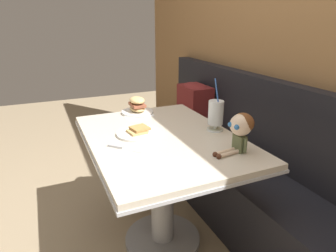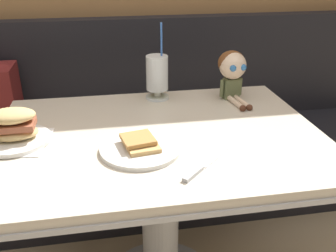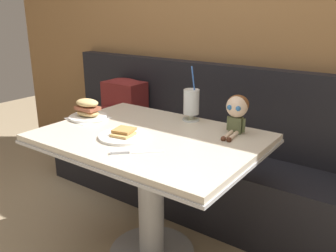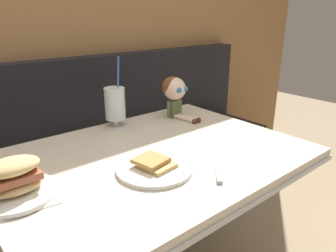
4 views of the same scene
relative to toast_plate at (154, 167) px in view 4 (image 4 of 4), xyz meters
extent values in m
cube|color=olive|center=(0.08, 0.98, 0.45)|extent=(4.40, 0.08, 2.40)
cube|color=black|center=(0.08, 0.70, -0.53)|extent=(2.60, 0.48, 0.45)
cube|color=black|center=(0.08, 0.89, -0.03)|extent=(2.60, 0.10, 0.55)
cube|color=beige|center=(0.08, 0.11, -0.03)|extent=(1.10, 0.80, 0.03)
cube|color=#B7BABF|center=(0.08, 0.11, -0.05)|extent=(1.11, 0.81, 0.02)
cylinder|color=#A5A8AD|center=(0.08, 0.11, -0.38)|extent=(0.14, 0.14, 0.65)
cylinder|color=white|center=(0.00, 0.00, 0.00)|extent=(0.25, 0.25, 0.01)
cube|color=tan|center=(0.01, -0.01, 0.01)|extent=(0.11, 0.11, 0.01)
cube|color=#B78447|center=(-0.01, 0.01, 0.02)|extent=(0.11, 0.11, 0.01)
cylinder|color=silver|center=(0.12, 0.44, -0.01)|extent=(0.10, 0.10, 0.01)
cylinder|color=silver|center=(0.12, 0.44, 0.01)|extent=(0.03, 0.03, 0.03)
cylinder|color=silver|center=(0.12, 0.44, 0.10)|extent=(0.09, 0.09, 0.14)
cylinder|color=#E0DB6B|center=(0.12, 0.44, 0.09)|extent=(0.08, 0.08, 0.12)
cylinder|color=blue|center=(0.14, 0.43, 0.19)|extent=(0.02, 0.05, 0.22)
cube|color=white|center=(-0.39, 0.12, -0.01)|extent=(0.23, 0.23, 0.00)
cylinder|color=white|center=(-0.39, 0.12, 0.00)|extent=(0.22, 0.22, 0.01)
ellipsoid|color=tan|center=(-0.39, 0.12, 0.02)|extent=(0.15, 0.10, 0.04)
cube|color=#995138|center=(-0.39, 0.12, 0.05)|extent=(0.14, 0.09, 0.02)
ellipsoid|color=tan|center=(-0.39, 0.12, 0.08)|extent=(0.15, 0.10, 0.04)
cube|color=silver|center=(0.21, -0.08, -0.01)|extent=(0.11, 0.11, 0.00)
cube|color=#B2B5BA|center=(0.13, -0.17, -0.01)|extent=(0.07, 0.07, 0.01)
cube|color=#5B6642|center=(0.42, 0.39, 0.03)|extent=(0.07, 0.05, 0.08)
sphere|color=beige|center=(0.42, 0.39, 0.13)|extent=(0.11, 0.11, 0.11)
ellipsoid|color=brown|center=(0.42, 0.40, 0.14)|extent=(0.12, 0.12, 0.10)
sphere|color=#2D6BB2|center=(0.40, 0.34, 0.13)|extent=(0.03, 0.03, 0.03)
sphere|color=#2D6BB2|center=(0.45, 0.34, 0.13)|extent=(0.03, 0.03, 0.03)
cylinder|color=beige|center=(0.42, 0.31, 0.00)|extent=(0.03, 0.12, 0.02)
cylinder|color=beige|center=(0.44, 0.31, 0.00)|extent=(0.03, 0.12, 0.02)
sphere|color=#4C2819|center=(0.42, 0.25, 0.00)|extent=(0.03, 0.03, 0.03)
sphere|color=#4C2819|center=(0.45, 0.25, 0.00)|extent=(0.03, 0.03, 0.03)
cylinder|color=#5B6642|center=(0.38, 0.38, 0.04)|extent=(0.02, 0.02, 0.07)
cylinder|color=#5B6642|center=(0.46, 0.39, 0.04)|extent=(0.02, 0.02, 0.07)
camera|label=1|loc=(1.51, -0.48, 0.61)|focal=31.67mm
camera|label=2|loc=(-0.09, -1.01, 0.55)|focal=39.79mm
camera|label=3|loc=(1.16, -1.24, 0.60)|focal=38.46mm
camera|label=4|loc=(-0.55, -0.73, 0.47)|focal=33.43mm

